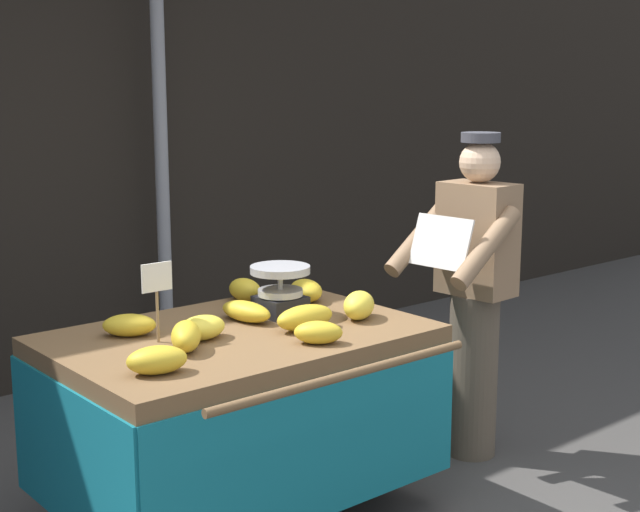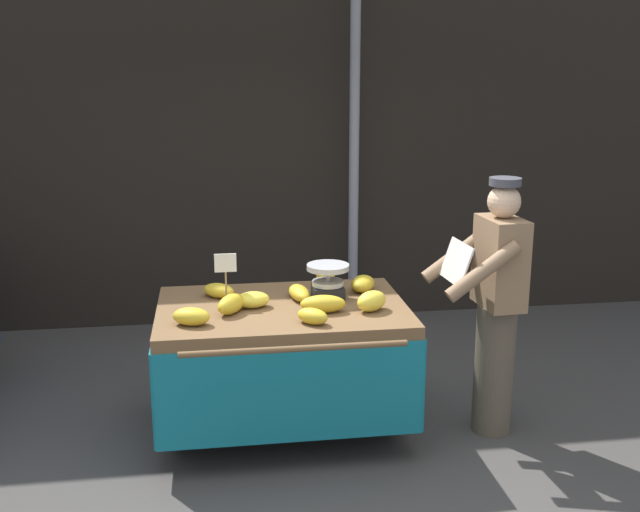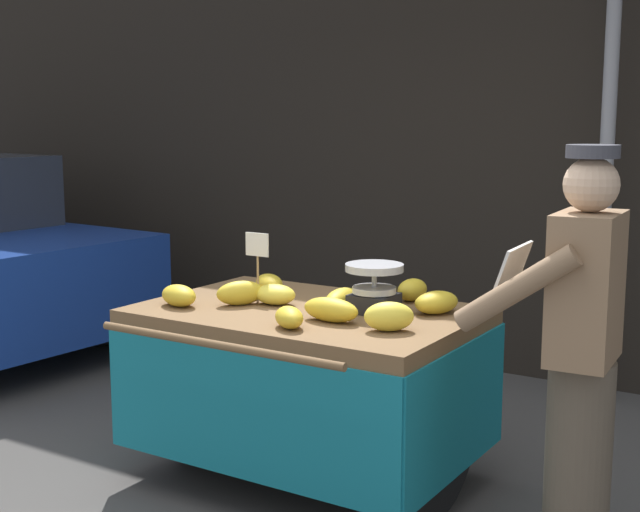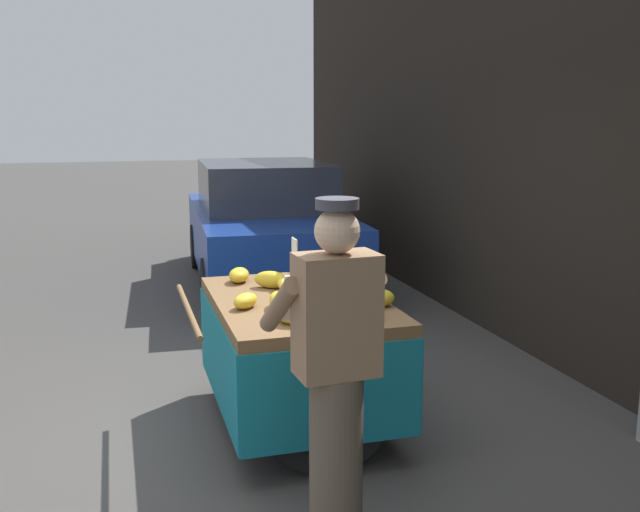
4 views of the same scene
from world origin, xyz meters
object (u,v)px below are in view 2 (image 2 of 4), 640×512
banana_bunch_0 (323,304)px  banana_bunch_6 (219,291)px  price_sign (225,268)px  weighing_scale (328,282)px  banana_bunch_7 (231,304)px  banana_bunch_3 (191,316)px  banana_bunch_5 (253,300)px  banana_bunch_8 (299,293)px  vendor_person (495,307)px  banana_bunch_4 (313,316)px  banana_cart (283,340)px  banana_bunch_2 (326,277)px  banana_bunch_9 (372,301)px  banana_bunch_1 (363,284)px  street_pole (354,145)px

banana_bunch_0 → banana_bunch_6: banana_bunch_0 is taller
price_sign → weighing_scale: bearing=2.6°
banana_bunch_7 → price_sign: bearing=97.9°
weighing_scale → banana_bunch_3: (-0.88, -0.39, -0.07)m
banana_bunch_7 → banana_bunch_3: bearing=-142.5°
banana_bunch_5 → banana_bunch_8: size_ratio=0.75×
banana_bunch_5 → vendor_person: 1.57m
weighing_scale → banana_bunch_3: bearing=-156.1°
banana_bunch_6 → banana_bunch_4: bearing=-48.3°
vendor_person → banana_cart: bearing=172.9°
banana_bunch_2 → banana_bunch_9: bearing=-72.6°
banana_bunch_1 → vendor_person: bearing=-27.1°
banana_bunch_0 → banana_bunch_4: 0.22m
banana_bunch_8 → banana_bunch_9: banana_bunch_9 is taller
street_pole → banana_bunch_4: street_pole is taller
banana_bunch_4 → vendor_person: (1.23, 0.20, -0.06)m
banana_bunch_2 → banana_bunch_8: size_ratio=0.72×
banana_bunch_7 → banana_bunch_9: (0.88, -0.08, 0.00)m
weighing_scale → price_sign: price_sign is taller
banana_bunch_4 → banana_bunch_5: (-0.34, 0.37, 0.00)m
banana_bunch_8 → vendor_person: vendor_person is taller
banana_bunch_1 → banana_bunch_5: (-0.77, -0.24, -0.00)m
banana_bunch_1 → banana_bunch_7: bearing=-159.3°
banana_bunch_7 → banana_bunch_8: (0.45, 0.22, -0.01)m
banana_bunch_4 → banana_bunch_7: banana_bunch_7 is taller
weighing_scale → banana_bunch_5: size_ratio=1.30×
weighing_scale → banana_bunch_3: size_ratio=1.22×
banana_cart → banana_bunch_8: 0.33m
street_pole → banana_bunch_8: 2.25m
street_pole → banana_bunch_5: street_pole is taller
banana_bunch_3 → banana_bunch_7: (0.24, 0.18, 0.01)m
banana_bunch_0 → banana_bunch_8: bearing=112.0°
banana_bunch_3 → banana_bunch_2: bearing=38.4°
banana_bunch_8 → banana_bunch_2: bearing=55.4°
banana_bunch_6 → banana_bunch_8: size_ratio=0.80×
price_sign → banana_bunch_3: bearing=-120.9°
street_pole → banana_bunch_7: bearing=-118.5°
banana_bunch_5 → banana_bunch_7: banana_bunch_7 is taller
banana_bunch_5 → banana_bunch_6: banana_bunch_5 is taller
banana_cart → banana_bunch_3: 0.70m
vendor_person → banana_bunch_9: bearing=-178.8°
banana_bunch_9 → banana_bunch_0: bearing=177.1°
price_sign → banana_bunch_9: (0.90, -0.26, -0.18)m
banana_cart → banana_bunch_7: bearing=-161.9°
banana_bunch_4 → vendor_person: vendor_person is taller
street_pole → banana_bunch_1: 2.03m
banana_bunch_1 → banana_bunch_5: 0.80m
banana_bunch_1 → banana_bunch_2: bearing=138.3°
banana_bunch_9 → banana_cart: bearing=161.0°
banana_bunch_5 → banana_bunch_0: bearing=-21.0°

